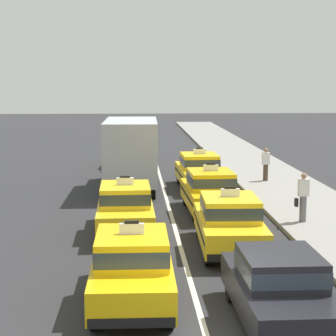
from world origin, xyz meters
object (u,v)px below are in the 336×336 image
object	(u,v)px
taxi_left_nearest	(132,266)
sedan_right_nearest	(279,286)
pedestrian_near_crosswalk	(303,197)
taxi_right_third	(210,191)
taxi_right_second	(229,222)
taxi_right_fourth	(199,170)
pedestrian_by_storefront	(266,164)
box_truck_left_third	(132,151)
taxi_left_second	(125,208)
taxi_left_fourth	(128,151)

from	to	relation	value
taxi_left_nearest	sedan_right_nearest	distance (m)	3.37
taxi_left_nearest	pedestrian_near_crosswalk	bearing A→B (deg)	50.50
sedan_right_nearest	taxi_right_third	distance (m)	10.85
taxi_right_second	pedestrian_near_crosswalk	xyz separation A→B (m)	(3.05, 2.97, 0.14)
taxi_right_fourth	pedestrian_by_storefront	xyz separation A→B (m)	(3.42, 1.32, 0.08)
taxi_right_second	pedestrian_by_storefront	xyz separation A→B (m)	(3.64, 11.73, 0.08)
box_truck_left_third	taxi_right_second	xyz separation A→B (m)	(2.91, -10.53, -0.90)
box_truck_left_third	sedan_right_nearest	xyz separation A→B (m)	(3.04, -16.25, -0.93)
taxi_right_fourth	sedan_right_nearest	bearing A→B (deg)	-90.30
taxi_left_nearest	pedestrian_by_storefront	xyz separation A→B (m)	(6.54, 15.97, 0.08)
box_truck_left_third	taxi_right_second	world-z (taller)	box_truck_left_third
taxi_left_second	pedestrian_by_storefront	xyz separation A→B (m)	(6.76, 9.50, 0.08)
box_truck_left_third	taxi_left_fourth	size ratio (longest dim) A/B	1.51
taxi_left_nearest	pedestrian_by_storefront	size ratio (longest dim) A/B	2.85
taxi_right_second	taxi_left_second	bearing A→B (deg)	144.46
taxi_left_second	taxi_right_third	world-z (taller)	same
taxi_left_nearest	pedestrian_by_storefront	world-z (taller)	taxi_left_nearest
taxi_left_nearest	box_truck_left_third	world-z (taller)	box_truck_left_third
sedan_right_nearest	pedestrian_by_storefront	bearing A→B (deg)	78.65
taxi_left_fourth	pedestrian_near_crosswalk	size ratio (longest dim) A/B	2.69
taxi_right_second	pedestrian_near_crosswalk	world-z (taller)	taxi_right_second
taxi_left_second	pedestrian_near_crosswalk	bearing A→B (deg)	6.87
sedan_right_nearest	taxi_right_fourth	distance (m)	16.13
sedan_right_nearest	box_truck_left_third	bearing A→B (deg)	100.61
sedan_right_nearest	taxi_right_second	distance (m)	5.72
taxi_left_fourth	taxi_right_second	xyz separation A→B (m)	(3.15, -18.22, 0.00)
taxi_right_fourth	pedestrian_near_crosswalk	world-z (taller)	taxi_right_fourth
taxi_left_nearest	sedan_right_nearest	bearing A→B (deg)	-25.90
box_truck_left_third	taxi_left_fourth	world-z (taller)	box_truck_left_third
box_truck_left_third	taxi_left_second	bearing A→B (deg)	-91.47
pedestrian_by_storefront	taxi_right_fourth	bearing A→B (deg)	-158.91
taxi_left_fourth	sedan_right_nearest	xyz separation A→B (m)	(3.29, -23.94, -0.03)
taxi_left_second	box_truck_left_third	xyz separation A→B (m)	(0.21, 8.30, 0.90)
taxi_right_third	pedestrian_near_crosswalk	size ratio (longest dim) A/B	2.67
box_truck_left_third	pedestrian_by_storefront	world-z (taller)	box_truck_left_third
taxi_left_nearest	taxi_right_fourth	xyz separation A→B (m)	(3.12, 14.65, 0.00)
taxi_left_second	box_truck_left_third	distance (m)	8.35
taxi_left_nearest	taxi_right_third	world-z (taller)	same
box_truck_left_third	taxi_right_fourth	size ratio (longest dim) A/B	1.52
taxi_right_second	taxi_right_fourth	xyz separation A→B (m)	(0.22, 10.41, 0.00)
taxi_right_third	pedestrian_near_crosswalk	world-z (taller)	taxi_right_third
taxi_right_third	taxi_right_fourth	xyz separation A→B (m)	(0.15, 5.28, 0.00)
taxi_left_second	taxi_left_fourth	xyz separation A→B (m)	(-0.03, 15.99, 0.00)
box_truck_left_third	taxi_left_fourth	distance (m)	7.75
box_truck_left_third	taxi_right_fourth	bearing A→B (deg)	-2.16
taxi_left_nearest	taxi_left_second	xyz separation A→B (m)	(-0.22, 6.47, 0.00)
box_truck_left_third	pedestrian_near_crosswalk	bearing A→B (deg)	-51.74
taxi_left_nearest	taxi_right_fourth	bearing A→B (deg)	77.99
taxi_left_second	pedestrian_by_storefront	bearing A→B (deg)	54.58
sedan_right_nearest	taxi_right_fourth	size ratio (longest dim) A/B	0.94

